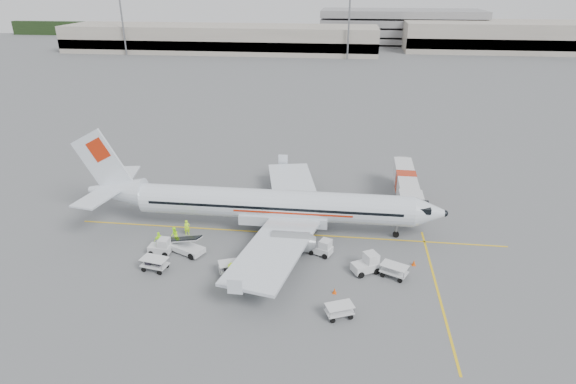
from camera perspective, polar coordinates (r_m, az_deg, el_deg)
name	(u,v)px	position (r m, az deg, el deg)	size (l,w,h in m)	color
ground	(286,233)	(49.80, -0.28, -4.93)	(360.00, 360.00, 0.00)	#56595B
stripe_lead	(286,233)	(49.79, -0.28, -4.92)	(44.00, 0.20, 0.01)	yellow
stripe_cross	(437,289)	(43.49, 17.25, -10.88)	(0.20, 20.00, 0.01)	yellow
terminal_west	(220,39)	(180.19, -8.02, 17.55)	(110.00, 22.00, 9.00)	gray
terminal_east	(532,37)	(199.84, 26.96, 16.08)	(90.00, 26.00, 10.00)	gray
parking_garage	(400,26)	(204.85, 13.17, 18.65)	(62.00, 24.00, 14.00)	slate
treeline	(337,32)	(219.30, 5.87, 18.38)	(300.00, 3.00, 6.00)	black
mast_west	(122,21)	(178.54, -19.04, 18.60)	(3.20, 1.20, 22.00)	slate
mast_center	(349,24)	(161.75, 7.23, 19.20)	(3.20, 1.20, 22.00)	slate
aircraft	(275,186)	(48.22, -1.61, 0.75)	(36.72, 28.78, 10.12)	silver
jet_bridge	(405,188)	(57.05, 13.68, 0.42)	(2.74, 14.63, 3.84)	silver
belt_loader	(185,240)	(46.93, -12.13, -5.57)	(5.01, 1.88, 2.71)	silver
tug_fore	(365,263)	(43.72, 9.17, -8.36)	(2.36, 1.35, 1.82)	silver
tug_mid	(321,247)	(45.96, 3.91, -6.48)	(2.11, 1.21, 1.63)	silver
tug_aft	(160,246)	(47.58, -14.96, -6.20)	(2.08, 1.19, 1.61)	silver
cart_loaded_a	(232,268)	(43.44, -6.66, -8.92)	(2.31, 1.36, 1.20)	silver
cart_loaded_b	(155,264)	(45.27, -15.51, -8.23)	(2.33, 1.38, 1.22)	silver
cart_empty_a	(339,311)	(38.51, 6.11, -13.83)	(2.13, 1.26, 1.11)	silver
cart_empty_b	(394,271)	(43.74, 12.45, -9.13)	(2.29, 1.35, 1.19)	silver
cone_nose	(414,263)	(45.95, 14.70, -8.09)	(0.35, 0.35, 0.57)	#E24C0A
cone_port	(338,196)	(57.74, 5.95, -0.42)	(0.42, 0.42, 0.68)	#E24C0A
cone_stbd	(335,291)	(41.10, 5.54, -11.56)	(0.33, 0.33, 0.53)	#E24C0A
crew_a	(187,228)	(50.24, -11.88, -4.15)	(0.60, 0.39, 1.64)	#B5FA17
crew_b	(174,235)	(49.01, -13.31, -5.01)	(0.83, 0.65, 1.71)	#B5FA17
crew_c	(232,272)	(42.21, -6.66, -9.45)	(1.21, 0.70, 1.88)	#B5FA17
crew_d	(159,240)	(48.48, -15.00, -5.52)	(1.02, 0.42, 1.73)	#B5FA17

